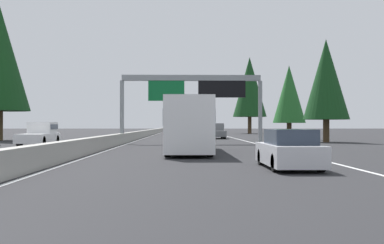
% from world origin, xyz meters
% --- Properties ---
extents(ground_plane, '(320.00, 320.00, 0.00)m').
position_xyz_m(ground_plane, '(60.00, 0.00, 0.00)').
color(ground_plane, '#262628').
extents(median_barrier, '(180.00, 0.56, 0.90)m').
position_xyz_m(median_barrier, '(80.00, 0.30, 0.45)').
color(median_barrier, '#9E9B93').
rests_on(median_barrier, ground).
extents(shoulder_stripe_right, '(160.00, 0.16, 0.01)m').
position_xyz_m(shoulder_stripe_right, '(70.00, -11.52, 0.01)').
color(shoulder_stripe_right, silver).
rests_on(shoulder_stripe_right, ground).
extents(shoulder_stripe_median, '(160.00, 0.16, 0.01)m').
position_xyz_m(shoulder_stripe_median, '(70.00, -0.25, 0.01)').
color(shoulder_stripe_median, silver).
rests_on(shoulder_stripe_median, ground).
extents(sign_gantry_overhead, '(0.50, 12.68, 6.09)m').
position_xyz_m(sign_gantry_overhead, '(35.65, -6.04, 4.84)').
color(sign_gantry_overhead, gray).
rests_on(sign_gantry_overhead, ground).
extents(sedan_mid_right, '(4.40, 1.80, 1.47)m').
position_xyz_m(sedan_mid_right, '(12.27, -9.09, 0.68)').
color(sedan_mid_right, silver).
rests_on(sedan_mid_right, ground).
extents(bus_mid_center, '(11.50, 2.55, 3.10)m').
position_xyz_m(bus_mid_center, '(22.64, -5.41, 1.72)').
color(bus_mid_center, white).
rests_on(bus_mid_center, ground).
extents(minivan_far_right, '(5.00, 1.95, 1.69)m').
position_xyz_m(minivan_far_right, '(66.53, -9.13, 0.95)').
color(minivan_far_right, white).
rests_on(minivan_far_right, ground).
extents(sedan_far_left, '(4.40, 1.80, 1.47)m').
position_xyz_m(sedan_far_left, '(127.10, -1.67, 0.68)').
color(sedan_far_left, '#1E4793').
rests_on(sedan_far_left, ground).
extents(pickup_near_center, '(5.60, 2.00, 1.86)m').
position_xyz_m(pickup_near_center, '(50.81, -9.17, 0.91)').
color(pickup_near_center, slate).
rests_on(pickup_near_center, ground).
extents(oncoming_near, '(5.60, 2.00, 1.86)m').
position_xyz_m(oncoming_near, '(31.83, 6.29, 0.91)').
color(oncoming_near, white).
rests_on(oncoming_near, ground).
extents(conifer_right_near, '(4.35, 4.35, 9.88)m').
position_xyz_m(conifer_right_near, '(38.36, -18.80, 6.00)').
color(conifer_right_near, '#4C3823').
rests_on(conifer_right_near, ground).
extents(conifer_right_mid, '(3.81, 3.81, 8.65)m').
position_xyz_m(conifer_right_mid, '(48.17, -17.55, 5.25)').
color(conifer_right_mid, '#4C3823').
rests_on(conifer_right_mid, ground).
extents(conifer_right_far, '(6.56, 6.56, 14.92)m').
position_xyz_m(conifer_right_far, '(83.44, -18.12, 9.07)').
color(conifer_right_far, '#4C3823').
rests_on(conifer_right_far, ground).
extents(conifer_left_near, '(6.32, 6.32, 14.36)m').
position_xyz_m(conifer_left_near, '(43.95, 14.40, 8.74)').
color(conifer_left_near, '#4C3823').
rests_on(conifer_left_near, ground).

